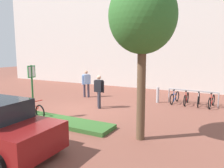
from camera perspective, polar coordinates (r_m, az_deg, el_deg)
ground_plane at (r=11.40m, az=-7.83°, el=-6.61°), size 60.00×60.00×0.00m
building_facade at (r=18.53m, az=7.46°, el=14.72°), size 28.00×1.20×10.00m
planter_strip at (r=10.31m, az=-18.10°, el=-8.12°), size 7.00×1.10×0.16m
tree_sidewalk at (r=7.32m, az=7.81°, el=16.39°), size 2.15×2.15×5.20m
parking_sign_post at (r=10.24m, az=-19.73°, el=0.04°), size 0.09×0.36×2.34m
bike_at_sign at (r=10.59m, az=-19.40°, el=-6.23°), size 1.66×0.49×0.86m
bike_rack_cluster at (r=13.05m, az=19.82°, el=-3.56°), size 2.66×1.67×0.83m
bollard_steel at (r=13.08m, az=11.59°, el=-2.74°), size 0.16×0.16×0.90m
person_casual_tan at (r=14.34m, az=-6.58°, el=0.51°), size 0.42×0.54×1.72m
person_suited_dark at (r=11.53m, az=-3.34°, el=-1.37°), size 0.61×0.36×1.72m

